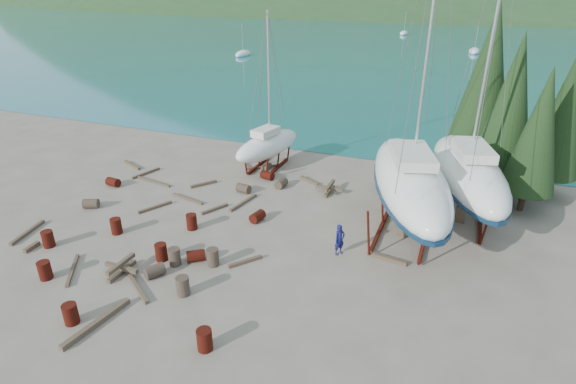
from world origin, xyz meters
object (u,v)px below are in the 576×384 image
at_px(large_sailboat_far, 468,172).
at_px(small_sailboat_shore, 268,145).
at_px(large_sailboat_near, 410,180).
at_px(worker, 340,240).

bearing_deg(large_sailboat_far, small_sailboat_shore, 152.27).
bearing_deg(large_sailboat_near, large_sailboat_far, 26.61).
xyz_separation_m(large_sailboat_near, small_sailboat_shore, (-10.71, 5.55, -1.18)).
distance_m(large_sailboat_far, worker, 8.73).
bearing_deg(small_sailboat_shore, large_sailboat_far, 1.31).
relative_size(large_sailboat_near, large_sailboat_far, 1.08).
xyz_separation_m(small_sailboat_shore, worker, (8.05, -9.30, -0.96)).
bearing_deg(large_sailboat_far, large_sailboat_near, -151.40).
xyz_separation_m(large_sailboat_far, small_sailboat_shore, (-13.51, 2.77, -1.01)).
xyz_separation_m(large_sailboat_near, large_sailboat_far, (2.80, 2.78, -0.17)).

